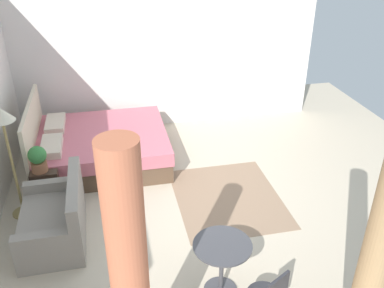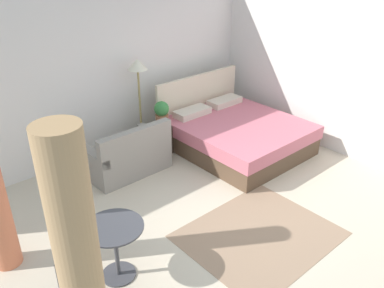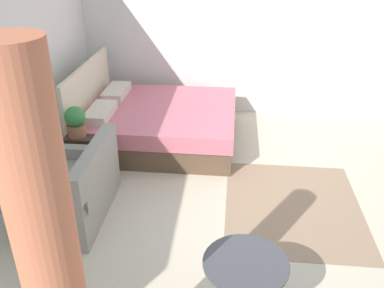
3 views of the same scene
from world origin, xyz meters
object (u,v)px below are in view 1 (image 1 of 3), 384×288
at_px(bed, 99,146).
at_px(potted_plant, 38,159).
at_px(floor_lamp, 4,127).
at_px(balcony_table, 222,259).
at_px(nightstand, 47,182).
at_px(couch, 56,220).

height_order(bed, potted_plant, bed).
bearing_deg(floor_lamp, bed, -41.60).
bearing_deg(balcony_table, bed, 21.42).
bearing_deg(nightstand, potted_plant, 155.92).
bearing_deg(couch, potted_plant, 15.36).
distance_m(bed, balcony_table, 3.54).
relative_size(bed, couch, 1.70).
bearing_deg(balcony_table, floor_lamp, 50.30).
bearing_deg(nightstand, balcony_table, -138.57).
height_order(nightstand, floor_lamp, floor_lamp).
height_order(bed, couch, bed).
height_order(potted_plant, balcony_table, potted_plant).
height_order(bed, floor_lamp, floor_lamp).
xyz_separation_m(bed, couch, (-1.94, 0.59, -0.02)).
bearing_deg(bed, balcony_table, -158.58).
relative_size(bed, floor_lamp, 1.33).
bearing_deg(couch, bed, -16.97).
height_order(couch, floor_lamp, floor_lamp).
bearing_deg(balcony_table, couch, 54.29).
xyz_separation_m(floor_lamp, balcony_table, (-2.01, -2.42, -0.91)).
relative_size(couch, balcony_table, 1.88).
bearing_deg(potted_plant, balcony_table, -136.73).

